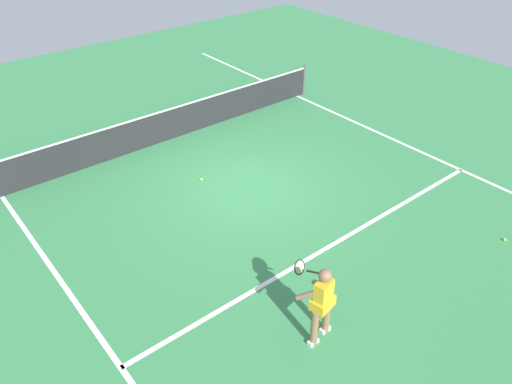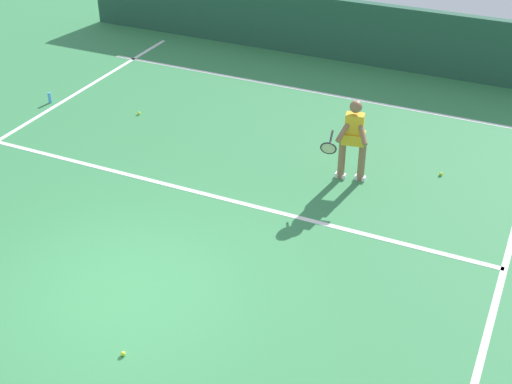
# 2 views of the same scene
# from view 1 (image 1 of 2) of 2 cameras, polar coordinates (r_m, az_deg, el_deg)

# --- Properties ---
(ground_plane) EXTENTS (26.86, 26.86, 0.00)m
(ground_plane) POSITION_cam_1_polar(r_m,az_deg,el_deg) (12.62, -0.84, 0.44)
(ground_plane) COLOR #38844C
(service_line_marking) EXTENTS (9.85, 0.10, 0.01)m
(service_line_marking) POSITION_cam_1_polar(r_m,az_deg,el_deg) (10.95, 8.56, -5.96)
(service_line_marking) COLOR white
(service_line_marking) RESTS_ON ground
(sideline_left_marking) EXTENTS (0.10, 18.66, 0.01)m
(sideline_left_marking) POSITION_cam_1_polar(r_m,az_deg,el_deg) (10.93, -21.76, -8.56)
(sideline_left_marking) COLOR white
(sideline_left_marking) RESTS_ON ground
(sideline_right_marking) EXTENTS (0.10, 18.66, 0.01)m
(sideline_right_marking) POSITION_cam_1_polar(r_m,az_deg,el_deg) (15.73, 13.45, 6.66)
(sideline_right_marking) COLOR white
(sideline_right_marking) RESTS_ON ground
(court_net) EXTENTS (10.53, 0.08, 1.04)m
(court_net) POSITION_cam_1_polar(r_m,az_deg,el_deg) (14.95, -9.32, 7.74)
(court_net) COLOR #4C4C51
(court_net) RESTS_ON ground
(tennis_player) EXTENTS (0.70, 1.03, 1.55)m
(tennis_player) POSITION_cam_1_polar(r_m,az_deg,el_deg) (8.53, 7.41, -12.16)
(tennis_player) COLOR #8C6647
(tennis_player) RESTS_ON ground
(tennis_ball_near) EXTENTS (0.07, 0.07, 0.07)m
(tennis_ball_near) POSITION_cam_1_polar(r_m,az_deg,el_deg) (12.98, -6.21, 1.43)
(tennis_ball_near) COLOR #D1E533
(tennis_ball_near) RESTS_ON ground
(tennis_ball_mid) EXTENTS (0.07, 0.07, 0.07)m
(tennis_ball_mid) POSITION_cam_1_polar(r_m,az_deg,el_deg) (12.18, 26.34, -4.86)
(tennis_ball_mid) COLOR #D1E533
(tennis_ball_mid) RESTS_ON ground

